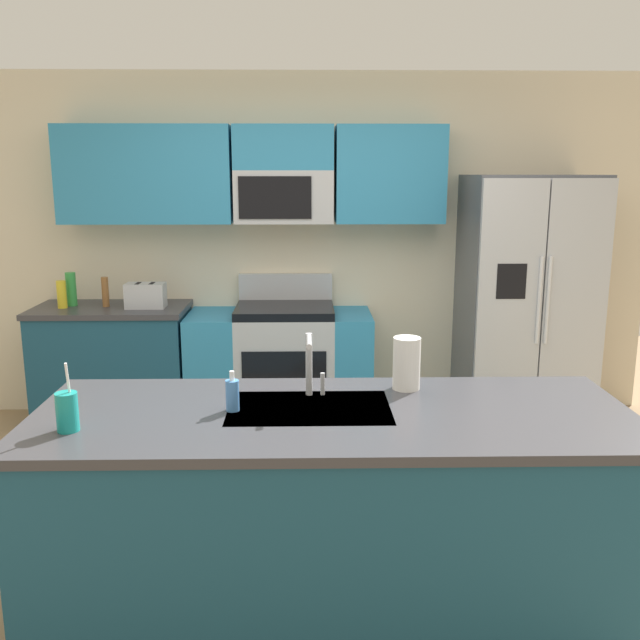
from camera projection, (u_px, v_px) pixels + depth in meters
name	position (u px, v px, depth m)	size (l,w,h in m)	color
ground_plane	(320.00, 545.00, 3.51)	(9.00, 9.00, 0.00)	#997A56
kitchen_wall_unit	(295.00, 225.00, 5.23)	(5.20, 0.43, 2.60)	beige
back_counter	(114.00, 365.00, 5.14)	(1.12, 0.63, 0.90)	navy
range_oven	(280.00, 365.00, 5.17)	(1.36, 0.61, 1.10)	#B7BABF
refrigerator	(525.00, 303.00, 5.04)	(0.90, 0.76, 1.85)	#4C4F54
island_counter	(333.00, 511.00, 2.93)	(2.48, 0.94, 0.90)	navy
toaster	(146.00, 295.00, 4.98)	(0.28, 0.16, 0.18)	#B7BABF
pepper_mill	(105.00, 292.00, 5.02)	(0.05, 0.05, 0.22)	brown
bottle_green	(71.00, 289.00, 5.05)	(0.07, 0.07, 0.25)	green
bottle_yellow	(62.00, 294.00, 4.97)	(0.07, 0.07, 0.20)	yellow
sink_faucet	(310.00, 360.00, 2.98)	(0.08, 0.21, 0.28)	#B7BABF
drink_cup_teal	(67.00, 411.00, 2.60)	(0.08, 0.08, 0.27)	teal
soap_dispenser	(232.00, 395.00, 2.83)	(0.06, 0.06, 0.17)	#4C8CD8
paper_towel_roll	(407.00, 363.00, 3.11)	(0.12, 0.12, 0.24)	white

